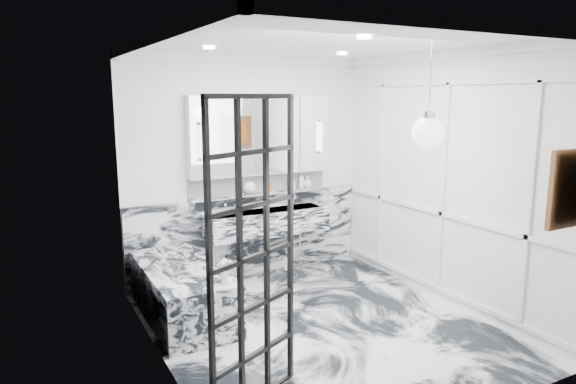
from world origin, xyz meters
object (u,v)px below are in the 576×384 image
crittall_door (254,257)px  mirror_cabinet (261,135)px  trough_sink (267,222)px  bathtub (182,292)px

crittall_door → mirror_cabinet: bearing=39.5°
trough_sink → crittall_door: bearing=-118.0°
crittall_door → mirror_cabinet: size_ratio=1.22×
trough_sink → mirror_cabinet: bearing=90.0°
mirror_cabinet → bathtub: size_ratio=1.15×
mirror_cabinet → trough_sink: bearing=-90.0°
trough_sink → mirror_cabinet: (-0.00, 0.17, 1.09)m
crittall_door → mirror_cabinet: (1.29, 2.60, 0.67)m
bathtub → mirror_cabinet: bearing=32.1°
crittall_door → mirror_cabinet: mirror_cabinet is taller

